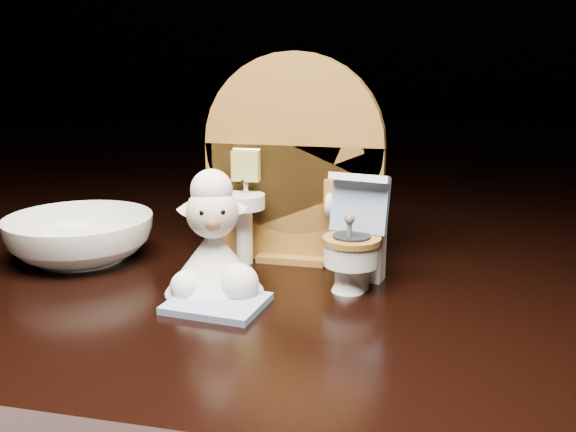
{
  "coord_description": "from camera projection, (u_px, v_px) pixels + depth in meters",
  "views": [
    {
      "loc": [
        0.1,
        -0.38,
        0.15
      ],
      "look_at": [
        0.01,
        0.01,
        0.05
      ],
      "focal_mm": 40.0,
      "sensor_mm": 36.0,
      "label": 1
    }
  ],
  "objects": [
    {
      "name": "plush_lamb",
      "position": [
        214.0,
        250.0,
        0.41
      ],
      "size": [
        0.06,
        0.06,
        0.08
      ],
      "rotation": [
        0.0,
        0.0,
        0.36
      ],
      "color": "silver",
      "rests_on": "ground"
    },
    {
      "name": "bath_mat",
      "position": [
        217.0,
        303.0,
        0.39
      ],
      "size": [
        0.06,
        0.05,
        0.0
      ],
      "primitive_type": "cube",
      "rotation": [
        0.0,
        0.0,
        -0.11
      ],
      "color": "#728BB1",
      "rests_on": "ground"
    },
    {
      "name": "toy_toilet",
      "position": [
        356.0,
        245.0,
        0.42
      ],
      "size": [
        0.04,
        0.05,
        0.07
      ],
      "rotation": [
        0.0,
        0.0,
        -0.19
      ],
      "color": "white",
      "rests_on": "ground"
    },
    {
      "name": "toilet_brush",
      "position": [
        348.0,
        271.0,
        0.41
      ],
      "size": [
        0.02,
        0.02,
        0.05
      ],
      "color": "white",
      "rests_on": "ground"
    },
    {
      "name": "backdrop_panel",
      "position": [
        293.0,
        172.0,
        0.46
      ],
      "size": [
        0.13,
        0.05,
        0.15
      ],
      "color": "olive",
      "rests_on": "ground"
    },
    {
      "name": "ceramic_bowl",
      "position": [
        80.0,
        238.0,
        0.47
      ],
      "size": [
        0.14,
        0.14,
        0.03
      ],
      "primitive_type": "imported",
      "rotation": [
        0.0,
        0.0,
        -0.39
      ],
      "color": "white",
      "rests_on": "ground"
    }
  ]
}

